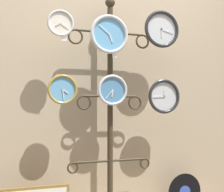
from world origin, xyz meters
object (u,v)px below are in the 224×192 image
display_stand (110,143)px  clock_top_center (109,34)px  clock_top_left (60,23)px  clock_middle_left (63,89)px  clock_top_right (162,29)px  vinyl_record (185,192)px  clock_middle_right (164,96)px  clock_middle_center (112,90)px

display_stand → clock_top_center: 0.90m
clock_top_left → clock_middle_left: 0.51m
display_stand → clock_top_left: bearing=-167.4°
clock_top_left → clock_top_center: bearing=-3.2°
clock_top_center → clock_middle_left: clock_top_center is taller
clock_top_left → display_stand: bearing=12.6°
clock_top_right → clock_middle_left: bearing=-179.3°
display_stand → vinyl_record: display_stand is taller
clock_top_right → vinyl_record: bearing=10.5°
clock_top_left → clock_middle_right: size_ratio=0.71×
display_stand → clock_top_left: 1.05m
clock_top_center → clock_middle_left: bearing=178.0°
clock_top_left → clock_middle_left: (0.02, -0.01, -0.51)m
clock_top_center → clock_top_right: clock_top_right is taller
clock_top_left → vinyl_record: (1.12, 0.05, -1.40)m
clock_top_center → clock_top_right: (0.48, 0.02, 0.09)m
clock_top_left → clock_top_center: (0.39, -0.02, -0.06)m
clock_top_left → clock_top_center: 0.40m
display_stand → clock_middle_right: 0.61m
clock_top_left → clock_top_right: size_ratio=0.64×
clock_middle_center → clock_middle_right: 0.47m
clock_middle_center → clock_top_right: bearing=-0.4°
clock_middle_left → clock_middle_right: size_ratio=0.78×
display_stand → clock_top_right: 1.07m
clock_middle_right → display_stand: bearing=169.0°
clock_middle_right → clock_top_right: bearing=-163.7°
clock_top_left → clock_middle_center: size_ratio=0.83×
clock_top_left → clock_middle_right: bearing=0.5°
clock_top_right → clock_middle_center: clock_top_right is taller
clock_top_left → clock_top_right: clock_top_right is taller
clock_middle_right → vinyl_record: bearing=9.9°
clock_middle_center → clock_middle_right: size_ratio=0.85×
clock_top_left → clock_middle_right: clock_top_left is taller
clock_top_center → clock_middle_left: (-0.37, 0.01, -0.45)m
clock_top_right → vinyl_record: 1.45m
clock_top_right → clock_top_left: bearing=-179.9°
clock_middle_left → clock_middle_right: clock_middle_left is taller
display_stand → clock_middle_left: 0.62m
clock_top_right → vinyl_record: size_ratio=1.01×
clock_top_center → clock_top_right: bearing=2.8°
clock_middle_center → clock_middle_left: bearing=-178.0°
clock_top_center → clock_top_left: bearing=176.8°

